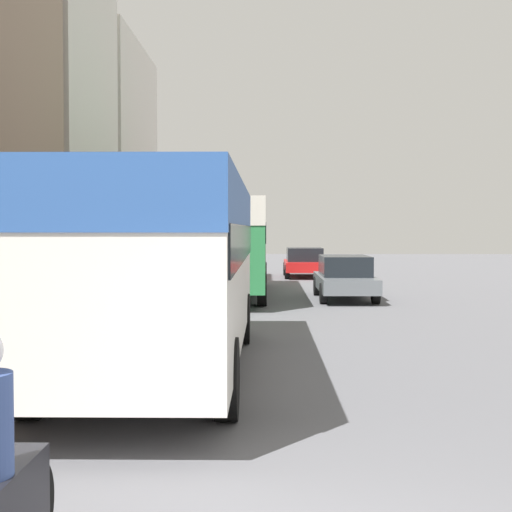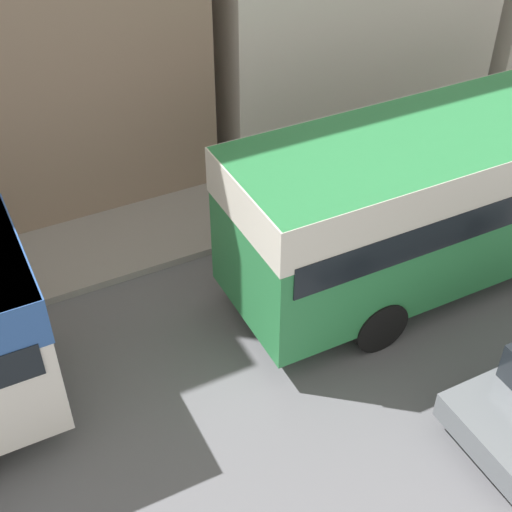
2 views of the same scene
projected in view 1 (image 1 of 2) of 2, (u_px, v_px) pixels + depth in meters
The scene contains 7 objects.
building_far_terrace at pixel (15, 95), 24.75m from camera, with size 5.70×7.02×13.88m.
building_end_row at pixel (80, 162), 33.71m from camera, with size 5.93×9.59×10.95m.
bus_lead at pixel (162, 250), 11.35m from camera, with size 2.66×9.28×3.02m.
bus_following at pixel (229, 235), 24.31m from camera, with size 2.59×10.44×3.19m.
car_crossing at pixel (304, 262), 33.72m from camera, with size 1.93×4.18×1.39m.
car_far_curb at pixel (345, 276), 23.10m from camera, with size 1.81×4.52×1.42m.
pedestrian_near_curb at pixel (147, 263), 24.71m from camera, with size 0.37×0.37×1.83m.
Camera 1 is at (-0.29, -4.33, 2.30)m, focal length 50.00 mm.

